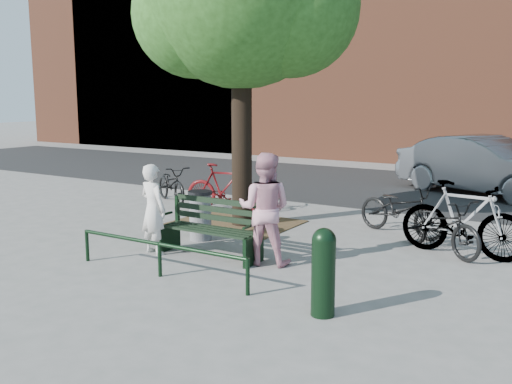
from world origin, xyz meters
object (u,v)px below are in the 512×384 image
Objects in this scene: litter_bin at (200,215)px; park_bench at (212,227)px; bollard at (323,269)px; parked_car at (486,166)px; bicycle_c at (401,209)px; person_left at (153,209)px; person_right at (265,209)px.

park_bench is at bearing -42.92° from litter_bin.
park_bench is at bearing 152.05° from bollard.
litter_bin is 8.41m from parked_car.
bollard reaches higher than bicycle_c.
bollard is at bearing 175.58° from person_left.
parked_car is at bearing -117.86° from person_right.
bicycle_c is (1.22, 2.94, -0.38)m from person_right.
park_bench is 1.64× the size of bollard.
bollard is 4.05m from litter_bin.
person_left reaches higher than bicycle_c.
park_bench is at bearing -174.25° from parked_car.
litter_bin is 0.48× the size of bicycle_c.
parked_car is at bearing 13.09° from bicycle_c.
person_left is (-0.90, -0.39, 0.27)m from park_bench.
person_right is 1.92m from litter_bin.
person_right is 2.25m from bollard.
parked_car is (2.70, 8.38, 0.30)m from park_bench.
litter_bin is at bearing -83.40° from person_left.
bollard reaches higher than litter_bin.
person_left is 4.59m from bicycle_c.
park_bench is 1.02m from person_left.
park_bench reaches higher than litter_bin.
litter_bin is at bearing 146.10° from bicycle_c.
litter_bin is (-1.75, 0.68, -0.41)m from person_right.
person_right is 8.49m from parked_car.
parked_car is at bearing 72.15° from park_bench.
park_bench is at bearing 163.03° from bicycle_c.
park_bench is at bearing -144.99° from person_left.
bicycle_c is at bearing -162.05° from parked_car.
bicycle_c is at bearing -128.45° from person_right.
park_bench is 2.98m from bollard.
bollard is 0.57× the size of bicycle_c.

